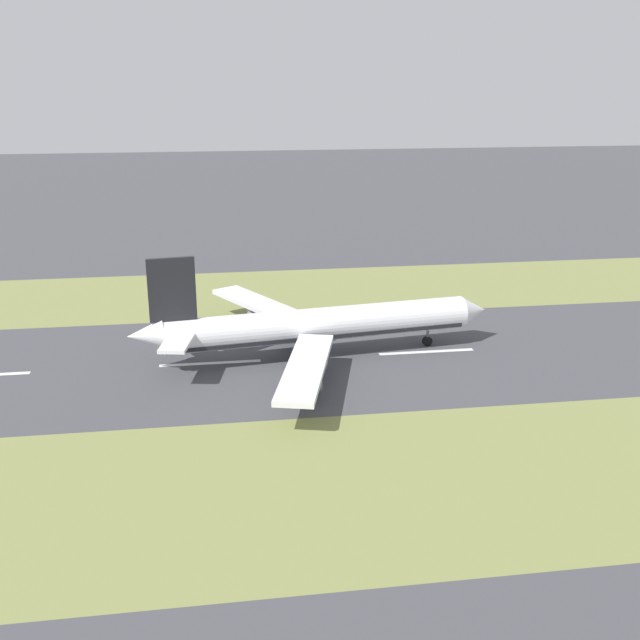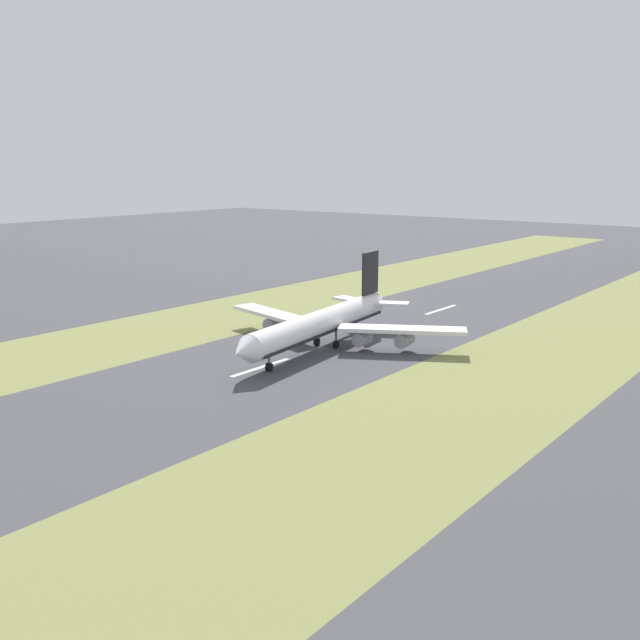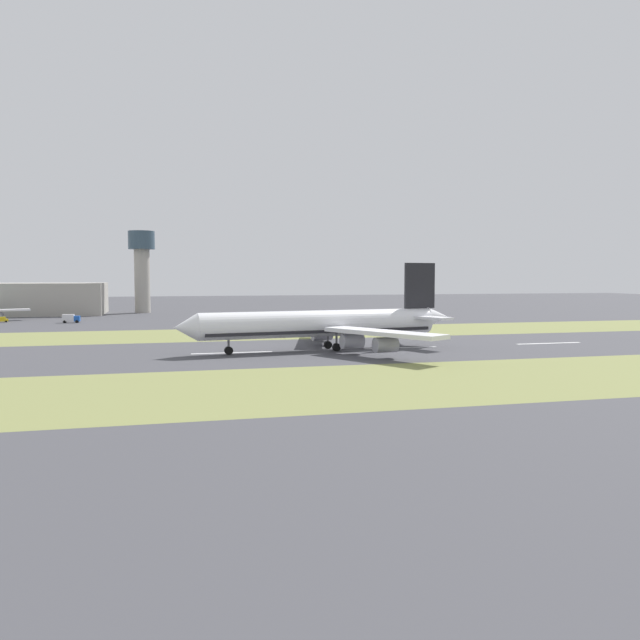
{
  "view_description": "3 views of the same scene",
  "coord_description": "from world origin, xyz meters",
  "px_view_note": "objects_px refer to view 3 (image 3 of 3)",
  "views": [
    {
      "loc": [
        126.51,
        -18.73,
        49.01
      ],
      "look_at": [
        -0.64,
        0.0,
        7.0
      ],
      "focal_mm": 42.0,
      "sensor_mm": 36.0,
      "label": 1
    },
    {
      "loc": [
        -102.61,
        134.37,
        42.53
      ],
      "look_at": [
        -0.64,
        0.0,
        7.0
      ],
      "focal_mm": 42.0,
      "sensor_mm": 36.0,
      "label": 2
    },
    {
      "loc": [
        -138.32,
        34.5,
        17.05
      ],
      "look_at": [
        -0.64,
        0.0,
        7.0
      ],
      "focal_mm": 35.0,
      "sensor_mm": 36.0,
      "label": 3
    }
  ],
  "objects_px": {
    "service_truck": "(71,318)",
    "airplane_main_jet": "(328,324)",
    "control_tower": "(142,263)",
    "apron_car": "(2,320)"
  },
  "relations": [
    {
      "from": "airplane_main_jet",
      "to": "apron_car",
      "type": "height_order",
      "value": "airplane_main_jet"
    },
    {
      "from": "service_truck",
      "to": "apron_car",
      "type": "xyz_separation_m",
      "value": [
        8.58,
        25.07,
        -0.66
      ]
    },
    {
      "from": "airplane_main_jet",
      "to": "apron_car",
      "type": "xyz_separation_m",
      "value": [
        112.32,
        94.58,
        -5.02
      ]
    },
    {
      "from": "service_truck",
      "to": "apron_car",
      "type": "height_order",
      "value": "service_truck"
    },
    {
      "from": "control_tower",
      "to": "airplane_main_jet",
      "type": "bearing_deg",
      "value": -164.13
    },
    {
      "from": "airplane_main_jet",
      "to": "apron_car",
      "type": "relative_size",
      "value": 14.14
    },
    {
      "from": "airplane_main_jet",
      "to": "service_truck",
      "type": "bearing_deg",
      "value": 33.83
    },
    {
      "from": "service_truck",
      "to": "apron_car",
      "type": "distance_m",
      "value": 26.5
    },
    {
      "from": "airplane_main_jet",
      "to": "control_tower",
      "type": "xyz_separation_m",
      "value": [
        162.02,
        46.07,
        17.19
      ]
    },
    {
      "from": "service_truck",
      "to": "airplane_main_jet",
      "type": "bearing_deg",
      "value": -146.17
    }
  ]
}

